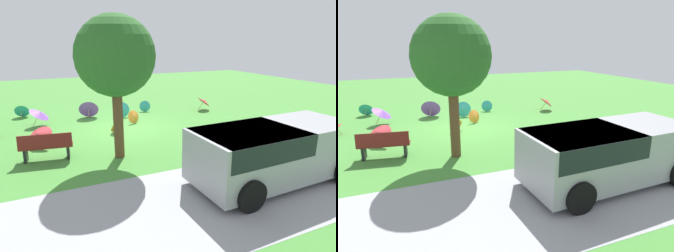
{
  "view_description": "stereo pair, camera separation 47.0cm",
  "coord_description": "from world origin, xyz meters",
  "views": [
    {
      "loc": [
        3.51,
        11.95,
        3.7
      ],
      "look_at": [
        -0.97,
        2.17,
        0.6
      ],
      "focal_mm": 31.94,
      "sensor_mm": 36.0,
      "label": 1
    },
    {
      "loc": [
        3.08,
        12.14,
        3.7
      ],
      "look_at": [
        -0.97,
        2.17,
        0.6
      ],
      "focal_mm": 31.94,
      "sensor_mm": 36.0,
      "label": 2
    }
  ],
  "objects": [
    {
      "name": "ground",
      "position": [
        0.0,
        0.0,
        0.0
      ],
      "size": [
        40.0,
        40.0,
        0.0
      ],
      "primitive_type": "plane",
      "color": "#478C38"
    },
    {
      "name": "road_strip",
      "position": [
        0.0,
        6.53,
        0.0
      ],
      "size": [
        40.0,
        3.82,
        0.01
      ],
      "primitive_type": "cube",
      "color": "#9E9EA3",
      "rests_on": "ground"
    },
    {
      "name": "van_dark",
      "position": [
        -2.04,
        6.32,
        0.91
      ],
      "size": [
        4.67,
        2.26,
        1.53
      ],
      "color": "#99999E",
      "rests_on": "ground"
    },
    {
      "name": "park_bench",
      "position": [
        3.31,
        2.27,
        0.47
      ],
      "size": [
        1.65,
        0.72,
        0.9
      ],
      "color": "maroon",
      "rests_on": "ground"
    },
    {
      "name": "shade_tree",
      "position": [
        1.12,
        2.93,
        3.21
      ],
      "size": [
        2.47,
        2.47,
        4.48
      ],
      "color": "brown",
      "rests_on": "ground"
    },
    {
      "name": "parasol_teal_0",
      "position": [
        -1.89,
        -2.81,
        0.29
      ],
      "size": [
        0.63,
        0.57,
        0.59
      ],
      "color": "tan",
      "rests_on": "ground"
    },
    {
      "name": "parasol_teal_1",
      "position": [
        4.08,
        -4.21,
        0.34
      ],
      "size": [
        0.75,
        0.69,
        0.68
      ],
      "color": "tan",
      "rests_on": "ground"
    },
    {
      "name": "parasol_teal_2",
      "position": [
        -0.41,
        -2.13,
        0.38
      ],
      "size": [
        0.83,
        0.82,
        0.76
      ],
      "color": "tan",
      "rests_on": "ground"
    },
    {
      "name": "parasol_red_0",
      "position": [
        3.49,
        0.93,
        0.47
      ],
      "size": [
        1.25,
        1.25,
        0.83
      ],
      "color": "tan",
      "rests_on": "ground"
    },
    {
      "name": "parasol_purple_0",
      "position": [
        1.07,
        -2.77,
        0.46
      ],
      "size": [
        1.07,
        0.92,
        0.93
      ],
      "color": "tan",
      "rests_on": "ground"
    },
    {
      "name": "parasol_red_3",
      "position": [
        -5.0,
        -1.84,
        0.48
      ],
      "size": [
        0.78,
        0.86,
        0.77
      ],
      "color": "tan",
      "rests_on": "ground"
    },
    {
      "name": "parasol_purple_1",
      "position": [
        3.32,
        -2.13,
        0.57
      ],
      "size": [
        1.11,
        1.14,
        0.87
      ],
      "color": "tan",
      "rests_on": "ground"
    },
    {
      "name": "parasol_orange_3",
      "position": [
        0.52,
        0.22,
        0.29
      ],
      "size": [
        0.7,
        0.63,
        0.57
      ],
      "color": "tan",
      "rests_on": "ground"
    },
    {
      "name": "parasol_orange_4",
      "position": [
        -0.62,
        -0.81,
        0.31
      ],
      "size": [
        0.66,
        0.61,
        0.62
      ],
      "color": "tan",
      "rests_on": "ground"
    }
  ]
}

